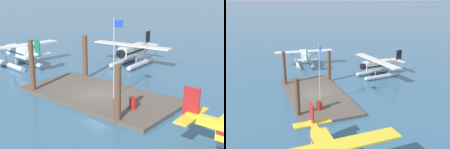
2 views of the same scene
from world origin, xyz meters
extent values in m
plane|color=#38607F|center=(0.00, 0.00, 0.00)|extent=(1200.00, 1200.00, 0.00)
cube|color=brown|center=(0.00, 0.00, 0.15)|extent=(14.43, 6.97, 0.30)
cylinder|color=brown|center=(-5.30, -3.11, 2.48)|extent=(0.45, 0.45, 4.95)
cylinder|color=brown|center=(4.84, -3.30, 2.16)|extent=(0.48, 0.48, 4.32)
cylinder|color=brown|center=(-4.95, 3.37, 2.31)|extent=(0.51, 0.51, 4.63)
cylinder|color=silver|center=(1.82, -0.04, 3.65)|extent=(0.08, 0.08, 6.71)
cube|color=#1E3DB2|center=(2.27, -0.04, 6.66)|extent=(0.90, 0.03, 0.56)
sphere|color=gold|center=(1.82, -0.04, 7.06)|extent=(0.10, 0.10, 0.10)
cylinder|color=#AD1E19|center=(4.43, -0.88, 0.74)|extent=(0.58, 0.58, 0.88)
torus|color=#AD1E19|center=(4.43, -0.88, 0.74)|extent=(0.62, 0.62, 0.04)
cylinder|color=#B7BABF|center=(-14.79, 0.59, 0.32)|extent=(5.64, 1.21, 0.64)
sphere|color=#B7BABF|center=(-17.57, 0.88, 0.32)|extent=(0.64, 0.64, 0.64)
cylinder|color=#B7BABF|center=(-14.53, 3.07, 0.32)|extent=(5.64, 1.21, 0.64)
sphere|color=#B7BABF|center=(-17.32, 3.36, 0.32)|extent=(0.64, 0.64, 0.64)
cylinder|color=#B7BABF|center=(-15.98, 0.71, 0.99)|extent=(0.10, 0.10, 0.70)
cylinder|color=#B7BABF|center=(-13.59, 0.46, 0.99)|extent=(0.10, 0.10, 0.70)
cylinder|color=#B7BABF|center=(-15.72, 3.20, 0.99)|extent=(0.10, 0.10, 0.70)
cylinder|color=#B7BABF|center=(-13.34, 2.95, 0.99)|extent=(0.10, 0.10, 0.70)
cube|color=white|center=(-14.66, 1.83, 1.94)|extent=(4.90, 1.73, 1.20)
cube|color=#196B47|center=(-14.66, 1.83, 1.84)|extent=(4.81, 1.74, 0.24)
cube|color=#283347|center=(-15.73, 1.94, 2.27)|extent=(1.20, 1.16, 0.56)
cube|color=white|center=(-14.96, 1.86, 2.61)|extent=(2.46, 10.49, 0.14)
cylinder|color=#196B47|center=(-15.18, -0.33, 2.27)|extent=(0.14, 0.63, 0.84)
cylinder|color=#196B47|center=(-14.73, 4.05, 2.27)|extent=(0.14, 0.63, 0.84)
cylinder|color=#196B47|center=(-17.34, 2.11, 1.94)|extent=(0.70, 1.02, 0.96)
cone|color=black|center=(-17.79, 2.15, 1.94)|extent=(0.39, 0.39, 0.36)
cube|color=white|center=(-11.43, 1.50, 2.04)|extent=(2.23, 0.66, 0.56)
cube|color=#196B47|center=(-10.53, 1.40, 2.89)|extent=(1.01, 0.22, 1.90)
cube|color=white|center=(-10.63, 1.41, 2.14)|extent=(1.12, 3.27, 0.10)
cube|color=yellow|center=(14.70, -3.12, 2.61)|extent=(1.54, 10.42, 0.14)
cylinder|color=#B21E1E|center=(14.67, -0.92, 2.27)|extent=(0.09, 0.62, 0.84)
cube|color=yellow|center=(11.15, -3.17, 2.04)|extent=(2.21, 0.47, 0.56)
cube|color=#B21E1E|center=(10.25, -3.18, 2.89)|extent=(1.00, 0.13, 1.90)
cube|color=yellow|center=(10.35, -3.18, 2.14)|extent=(0.84, 3.21, 0.10)
cylinder|color=#B7BABF|center=(-3.26, 11.40, 0.32)|extent=(1.21, 5.64, 0.64)
sphere|color=#B7BABF|center=(-2.98, 8.61, 0.32)|extent=(0.64, 0.64, 0.64)
cylinder|color=#B7BABF|center=(-5.75, 11.14, 0.32)|extent=(1.21, 5.64, 0.64)
sphere|color=#B7BABF|center=(-5.46, 8.36, 0.32)|extent=(0.64, 0.64, 0.64)
cylinder|color=#B7BABF|center=(-3.14, 10.20, 0.99)|extent=(0.10, 0.10, 0.70)
cylinder|color=#B7BABF|center=(-3.39, 12.59, 0.99)|extent=(0.10, 0.10, 0.70)
cylinder|color=#B7BABF|center=(-5.63, 9.95, 0.99)|extent=(0.10, 0.10, 0.70)
cylinder|color=#B7BABF|center=(-5.87, 12.33, 0.99)|extent=(0.10, 0.10, 0.70)
cube|color=silver|center=(-4.51, 11.27, 1.94)|extent=(1.72, 4.90, 1.20)
cube|color=black|center=(-4.51, 11.27, 1.84)|extent=(1.73, 4.81, 0.24)
cube|color=#283347|center=(-4.40, 10.19, 2.27)|extent=(1.16, 1.20, 0.56)
cube|color=silver|center=(-4.48, 10.97, 2.61)|extent=(10.49, 2.46, 0.14)
cylinder|color=black|center=(-2.29, 11.20, 2.27)|extent=(0.63, 0.14, 0.84)
cylinder|color=black|center=(-6.67, 10.74, 2.27)|extent=(0.63, 0.14, 0.84)
cylinder|color=black|center=(-4.23, 8.58, 1.94)|extent=(1.02, 0.70, 0.96)
cone|color=black|center=(-4.18, 8.13, 1.94)|extent=(0.39, 0.39, 0.36)
cube|color=silver|center=(-4.84, 14.50, 2.04)|extent=(0.66, 2.23, 0.56)
cube|color=black|center=(-4.93, 15.40, 2.89)|extent=(0.22, 1.01, 1.90)
cube|color=silver|center=(-4.92, 15.30, 2.14)|extent=(3.27, 1.12, 0.10)
camera|label=1|loc=(17.17, -18.71, 9.29)|focal=48.13mm
camera|label=2|loc=(27.85, -7.43, 12.12)|focal=39.01mm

